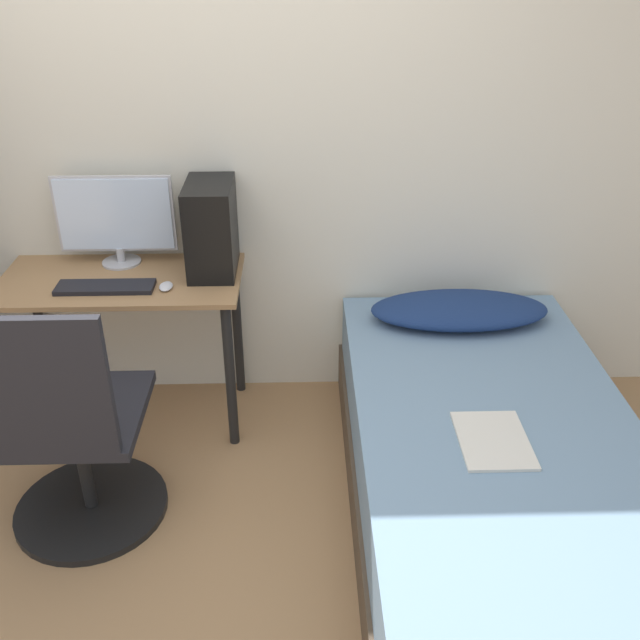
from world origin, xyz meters
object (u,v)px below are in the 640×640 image
keyboard (105,287)px  pc_tower (211,228)px  monitor (115,218)px  office_chair (72,445)px  bed (491,474)px

keyboard → pc_tower: size_ratio=1.03×
keyboard → pc_tower: 0.51m
monitor → keyboard: bearing=-92.2°
office_chair → bed: office_chair is taller
keyboard → monitor: bearing=87.8°
office_chair → bed: size_ratio=0.50×
office_chair → pc_tower: 1.05m
office_chair → keyboard: size_ratio=2.51×
pc_tower → office_chair: bearing=-121.2°
bed → monitor: 1.90m
monitor → keyboard: 0.34m
bed → office_chair: bearing=178.3°
pc_tower → bed: bearing=-37.0°
keyboard → bed: bearing=-22.8°
monitor → keyboard: (-0.01, -0.27, -0.20)m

